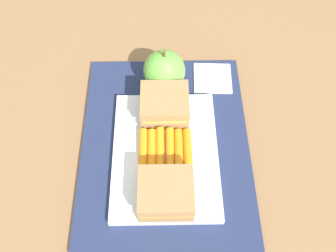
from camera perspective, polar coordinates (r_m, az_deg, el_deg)
ground_plane at (r=0.61m, az=0.02°, el=-3.05°), size 2.40×2.40×0.00m
lunchbag_mat at (r=0.61m, az=0.02°, el=-2.83°), size 0.36×0.28×0.01m
food_tray at (r=0.59m, az=0.06°, el=-4.46°), size 0.23×0.17×0.01m
sandwich_half_left at (r=0.53m, az=0.21°, el=-10.64°), size 0.07×0.08×0.04m
sandwich_half_right at (r=0.60m, az=-0.06°, el=3.39°), size 0.07×0.08×0.04m
carrot_sticks_bundle at (r=0.57m, az=0.04°, el=-3.91°), size 0.08×0.09×0.02m
apple at (r=0.64m, az=-0.54°, el=8.80°), size 0.08×0.08×0.09m
paper_napkin at (r=0.68m, az=7.52°, el=7.56°), size 0.07×0.07×0.00m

